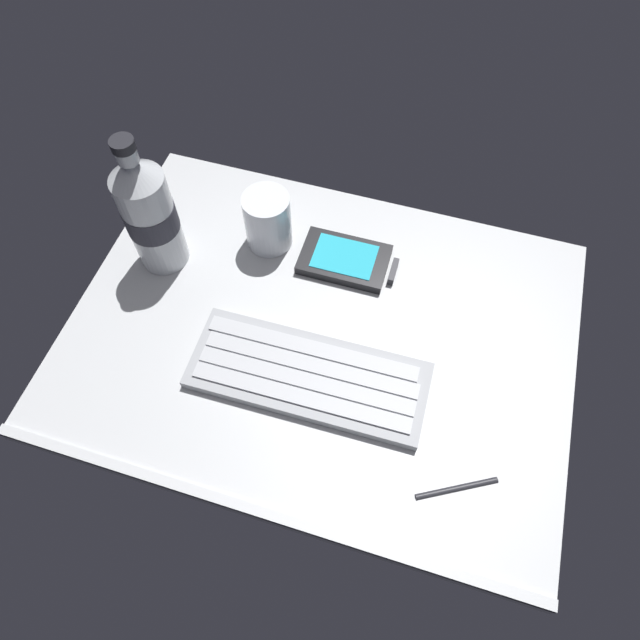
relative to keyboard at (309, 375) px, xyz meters
The scene contains 6 objects.
ground_plane 6.66cm from the keyboard, 94.89° to the left, with size 64.00×48.00×2.80cm.
keyboard is the anchor object (origin of this frame).
handheld_device 18.12cm from the keyboard, 89.64° to the left, with size 12.83×7.66×1.50cm.
juice_cup 22.36cm from the keyboard, 121.78° to the left, with size 6.40×6.40×8.50cm.
water_bottle 28.59cm from the keyboard, 154.18° to the left, with size 6.73×6.73×20.80cm.
stylus_pen 21.37cm from the keyboard, 22.17° to the right, with size 0.70×0.70×9.50cm, color #26262B.
Camera 1 is at (10.36, -34.12, 63.85)cm, focal length 31.90 mm.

